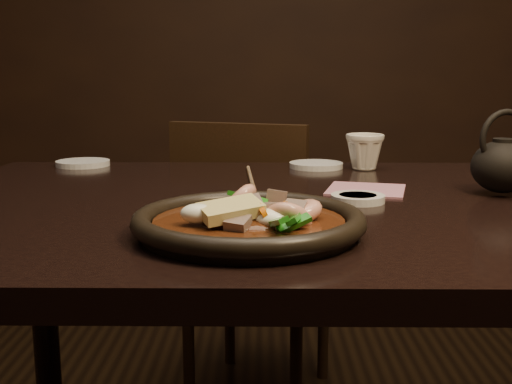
{
  "coord_description": "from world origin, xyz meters",
  "views": [
    {
      "loc": [
        -0.21,
        -1.05,
        0.96
      ],
      "look_at": [
        -0.22,
        -0.2,
        0.8
      ],
      "focal_mm": 45.0,
      "sensor_mm": 36.0,
      "label": 1
    }
  ],
  "objects_px": {
    "table": "(384,244)",
    "plate": "(249,223)",
    "chair": "(252,254)",
    "teapot": "(503,164)",
    "tea_cup": "(365,151)"
  },
  "relations": [
    {
      "from": "plate",
      "to": "teapot",
      "type": "distance_m",
      "value": 0.52
    },
    {
      "from": "table",
      "to": "teapot",
      "type": "xyz_separation_m",
      "value": [
        0.21,
        0.05,
        0.13
      ]
    },
    {
      "from": "table",
      "to": "plate",
      "type": "relative_size",
      "value": 5.19
    },
    {
      "from": "plate",
      "to": "tea_cup",
      "type": "distance_m",
      "value": 0.63
    },
    {
      "from": "table",
      "to": "teapot",
      "type": "relative_size",
      "value": 10.99
    },
    {
      "from": "plate",
      "to": "teapot",
      "type": "bearing_deg",
      "value": 33.3
    },
    {
      "from": "table",
      "to": "plate",
      "type": "distance_m",
      "value": 0.34
    },
    {
      "from": "table",
      "to": "tea_cup",
      "type": "xyz_separation_m",
      "value": [
        0.02,
        0.34,
        0.12
      ]
    },
    {
      "from": "table",
      "to": "teapot",
      "type": "bearing_deg",
      "value": 13.14
    },
    {
      "from": "plate",
      "to": "teapot",
      "type": "relative_size",
      "value": 2.12
    },
    {
      "from": "plate",
      "to": "teapot",
      "type": "xyz_separation_m",
      "value": [
        0.43,
        0.29,
        0.04
      ]
    },
    {
      "from": "chair",
      "to": "teapot",
      "type": "height_order",
      "value": "teapot"
    },
    {
      "from": "table",
      "to": "chair",
      "type": "bearing_deg",
      "value": 108.83
    },
    {
      "from": "plate",
      "to": "chair",
      "type": "bearing_deg",
      "value": 90.77
    },
    {
      "from": "teapot",
      "to": "chair",
      "type": "bearing_deg",
      "value": 106.6
    }
  ]
}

